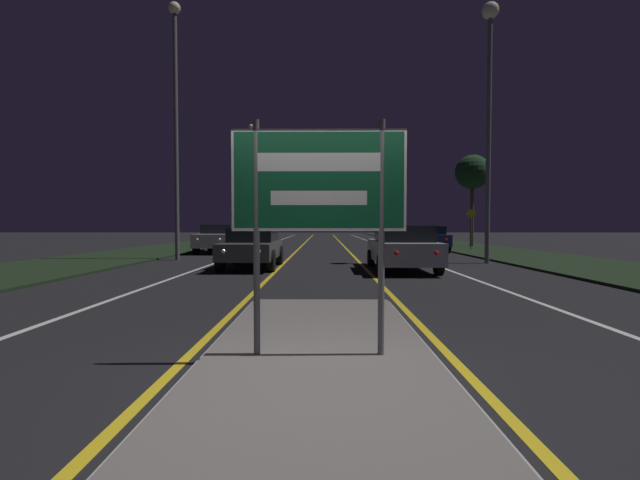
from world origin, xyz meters
TOP-DOWN VIEW (x-y plane):
  - ground_plane at (0.00, 0.00)m, footprint 160.00×160.00m
  - median_island at (0.00, 0.52)m, footprint 2.61×6.92m
  - verge_left at (-9.50, 20.00)m, footprint 5.00×100.00m
  - verge_right at (9.50, 20.00)m, footprint 5.00×100.00m
  - centre_line_yellow_left at (-1.49, 25.00)m, footprint 0.12×70.00m
  - centre_line_yellow_right at (1.49, 25.00)m, footprint 0.12×70.00m
  - lane_line_white_left at (-4.20, 25.00)m, footprint 0.12×70.00m
  - lane_line_white_right at (4.20, 25.00)m, footprint 0.12×70.00m
  - edge_line_white_left at (-7.20, 25.00)m, footprint 0.10×70.00m
  - edge_line_white_right at (7.20, 25.00)m, footprint 0.10×70.00m
  - highway_sign at (0.00, 0.52)m, footprint 1.86×0.07m
  - streetlight_left_near at (-6.16, 14.02)m, footprint 0.50×0.50m
  - streetlight_left_far at (-6.20, 33.20)m, footprint 0.46×0.46m
  - streetlight_right_near at (6.43, 12.62)m, footprint 0.64×0.64m
  - car_receding_0 at (2.64, 10.04)m, footprint 1.94×4.53m
  - car_receding_1 at (5.75, 19.64)m, footprint 1.90×4.07m
  - car_approaching_0 at (-2.43, 10.85)m, footprint 1.85×4.18m
  - car_approaching_1 at (-5.55, 18.94)m, footprint 1.92×4.46m
  - warning_sign at (8.51, 20.48)m, footprint 0.60×0.06m
  - roadside_palm_right at (9.92, 24.42)m, footprint 2.25×2.25m

SIDE VIEW (x-z plane):
  - ground_plane at x=0.00m, z-range 0.00..0.00m
  - centre_line_yellow_left at x=-1.49m, z-range 0.00..0.01m
  - centre_line_yellow_right at x=1.49m, z-range 0.00..0.01m
  - lane_line_white_left at x=-4.20m, z-range 0.00..0.01m
  - lane_line_white_right at x=4.20m, z-range 0.00..0.01m
  - edge_line_white_left at x=-7.20m, z-range 0.00..0.01m
  - edge_line_white_right at x=7.20m, z-range 0.00..0.01m
  - verge_left at x=-9.50m, z-range 0.00..0.08m
  - verge_right at x=9.50m, z-range 0.00..0.08m
  - median_island at x=0.00m, z-range -0.01..0.09m
  - car_approaching_0 at x=-2.43m, z-range 0.05..1.44m
  - car_receding_0 at x=2.64m, z-range 0.03..1.51m
  - car_receding_1 at x=5.75m, z-range 0.06..1.48m
  - car_approaching_1 at x=-5.55m, z-range 0.05..1.55m
  - warning_sign at x=8.51m, z-range 0.32..2.66m
  - highway_sign at x=0.00m, z-range 0.60..3.12m
  - roadside_palm_right at x=9.92m, z-range 1.92..7.97m
  - streetlight_left_far at x=-6.20m, z-range 1.00..11.21m
  - streetlight_left_near at x=-6.16m, z-range 1.22..12.00m
  - streetlight_right_near at x=6.43m, z-range 2.01..12.03m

